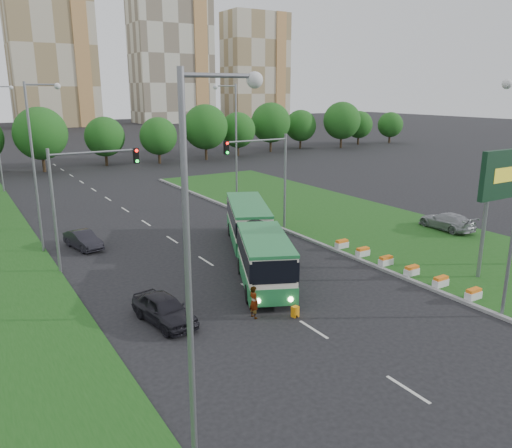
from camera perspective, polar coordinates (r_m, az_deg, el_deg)
ground at (r=31.36m, az=4.12°, el=-6.37°), size 360.00×360.00×0.00m
grass_median at (r=45.16m, az=11.59°, el=0.18°), size 14.00×60.00×0.15m
median_kerb at (r=40.84m, az=4.45°, el=-1.12°), size 0.30×60.00×0.18m
lane_markings at (r=47.24m, az=-13.27°, el=0.64°), size 0.20×100.00×0.01m
flower_planters at (r=33.73m, az=15.97°, el=-4.56°), size 1.10×11.50×0.60m
billboard at (r=34.72m, az=27.19°, el=4.66°), size 6.00×0.37×8.00m
traffic_mast_median at (r=40.60m, az=1.47°, el=6.44°), size 5.76×0.32×8.00m
traffic_mast_left at (r=33.83m, az=-19.60°, el=3.82°), size 5.76×0.32×8.00m
street_lamps at (r=36.86m, az=-8.76°, el=6.41°), size 36.00×60.00×12.00m
tree_line at (r=83.44m, az=-12.81°, el=9.94°), size 120.00×8.00×9.00m
apartment_tower_ceast at (r=177.05m, az=-22.39°, el=18.40°), size 25.00×15.00×50.00m
apartment_tower_east at (r=188.38m, az=-9.67°, el=18.55°), size 27.00×15.00×47.00m
midrise_east at (r=204.20m, az=-0.07°, el=17.48°), size 24.00×14.00×40.00m
articulated_bus at (r=33.95m, az=-0.69°, el=-1.60°), size 2.63×16.88×2.78m
car_left_near at (r=25.98m, az=-10.45°, el=-9.53°), size 2.41×4.58×1.48m
car_left_far at (r=39.28m, az=-19.15°, el=-1.72°), size 2.22×4.22×1.32m
car_median at (r=44.53m, az=20.96°, el=0.32°), size 2.27×5.05×1.44m
pedestrian at (r=26.02m, az=-0.25°, el=-8.90°), size 0.47×0.67×1.74m
shopping_trolley at (r=26.43m, az=4.50°, el=-9.95°), size 0.34×0.36×0.58m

